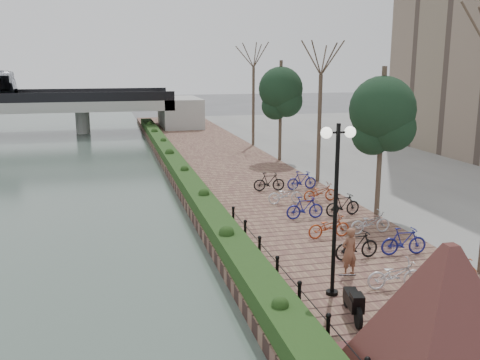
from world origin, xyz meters
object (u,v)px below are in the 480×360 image
object	(u,v)px
granite_monument	(445,318)
pedestrian	(349,251)
lamppost	(337,174)
motorcycle	(353,300)

from	to	relation	value
granite_monument	pedestrian	bearing A→B (deg)	82.31
lamppost	pedestrian	distance (m)	3.27
motorcycle	lamppost	bearing A→B (deg)	98.87
granite_monument	pedestrian	size ratio (longest dim) A/B	3.87
lamppost	pedestrian	world-z (taller)	lamppost
motorcycle	pedestrian	distance (m)	2.96
granite_monument	motorcycle	distance (m)	3.61
granite_monument	lamppost	distance (m)	5.27
granite_monument	pedestrian	distance (m)	6.22
granite_monument	motorcycle	bearing A→B (deg)	95.63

